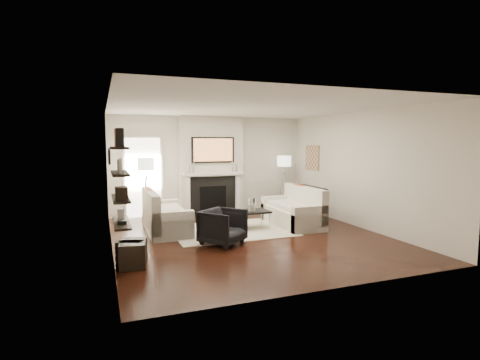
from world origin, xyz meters
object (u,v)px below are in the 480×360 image
object	(u,v)px
loveseat_right_base	(292,217)
lamp_right_shade	(284,161)
lamp_left_shade	(146,164)
armchair	(223,225)
ottoman_near	(132,252)
loveseat_left_base	(167,222)
coffee_table	(245,212)

from	to	relation	value
loveseat_right_base	lamp_right_shade	xyz separation A→B (m)	(0.68, 1.77, 1.24)
loveseat_right_base	lamp_left_shade	size ratio (longest dim) A/B	4.50
armchair	lamp_left_shade	size ratio (longest dim) A/B	1.88
loveseat_right_base	armchair	xyz separation A→B (m)	(-2.07, -1.01, 0.17)
ottoman_near	loveseat_left_base	bearing A→B (deg)	65.92
loveseat_right_base	coffee_table	size ratio (longest dim) A/B	1.64
lamp_left_shade	lamp_right_shade	size ratio (longest dim) A/B	1.00
loveseat_left_base	armchair	world-z (taller)	armchair
lamp_left_shade	lamp_right_shade	xyz separation A→B (m)	(3.90, 0.13, 0.00)
coffee_table	ottoman_near	bearing A→B (deg)	-148.35
loveseat_left_base	loveseat_right_base	world-z (taller)	same
coffee_table	lamp_left_shade	distance (m)	2.80
loveseat_left_base	lamp_right_shade	world-z (taller)	lamp_right_shade
armchair	ottoman_near	distance (m)	1.88
loveseat_left_base	ottoman_near	bearing A→B (deg)	-114.08
coffee_table	loveseat_right_base	bearing A→B (deg)	-0.08
loveseat_right_base	ottoman_near	size ratio (longest dim) A/B	4.50
lamp_left_shade	ottoman_near	world-z (taller)	lamp_left_shade
armchair	loveseat_left_base	bearing A→B (deg)	83.05
loveseat_left_base	coffee_table	distance (m)	1.79
lamp_left_shade	loveseat_left_base	bearing A→B (deg)	-77.24
lamp_left_shade	ottoman_near	distance (m)	3.54
coffee_table	ottoman_near	size ratio (longest dim) A/B	2.75
loveseat_right_base	armchair	distance (m)	2.31
lamp_right_shade	ottoman_near	size ratio (longest dim) A/B	1.00
loveseat_right_base	ottoman_near	bearing A→B (deg)	-157.08
loveseat_right_base	coffee_table	world-z (taller)	same
lamp_left_shade	armchair	bearing A→B (deg)	-66.60
lamp_right_shade	loveseat_left_base	bearing A→B (deg)	-159.17
coffee_table	armchair	bearing A→B (deg)	-130.73
loveseat_right_base	lamp_left_shade	xyz separation A→B (m)	(-3.22, 1.64, 1.24)
coffee_table	armchair	xyz separation A→B (m)	(-0.87, -1.01, -0.02)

